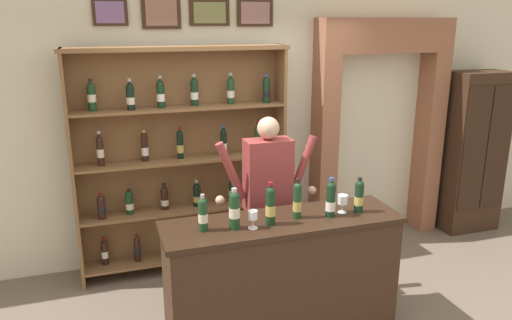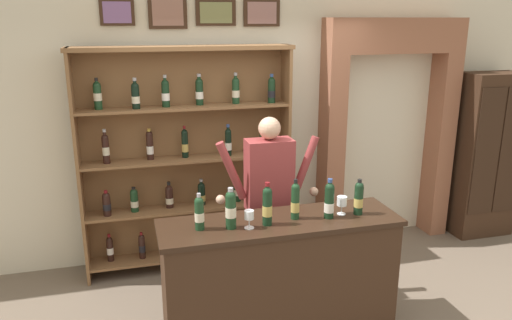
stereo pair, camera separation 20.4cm
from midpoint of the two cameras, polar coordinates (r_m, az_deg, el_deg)
back_wall at (r=5.27m, az=-3.97°, el=6.14°), size 12.00×0.19×3.18m
wine_shelf at (r=4.91m, az=-9.74°, el=0.42°), size 2.09×0.32×2.25m
archway_doorway at (r=5.81m, az=12.65°, el=5.05°), size 1.57×0.45×2.50m
side_cabinet at (r=6.39m, az=22.87°, el=0.84°), size 0.69×0.43×1.91m
tasting_counter at (r=4.04m, az=1.51°, el=-13.44°), size 1.87×0.55×1.00m
shopkeeper at (r=4.31m, az=0.06°, el=-3.56°), size 0.93×0.22×1.70m
tasting_bottle_vin_santo at (r=3.62m, az=-7.76°, el=-6.19°), size 0.07×0.07×0.28m
tasting_bottle_prosecco at (r=3.62m, az=-4.13°, el=-5.69°), size 0.08×0.08×0.31m
tasting_bottle_riserva at (r=3.68m, az=0.09°, el=-5.25°), size 0.07×0.07×0.33m
tasting_bottle_rosso at (r=3.81m, az=3.27°, el=-4.68°), size 0.07×0.07×0.32m
tasting_bottle_chianti at (r=3.86m, az=7.12°, el=-4.50°), size 0.08×0.08×0.32m
tasting_bottle_brunello at (r=3.98m, az=10.37°, el=-4.10°), size 0.07×0.07×0.29m
wine_glass_spare at (r=3.96m, az=8.51°, el=-4.61°), size 0.08×0.08×0.15m
wine_glass_right at (r=3.64m, az=-1.98°, el=-6.52°), size 0.07×0.07×0.14m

